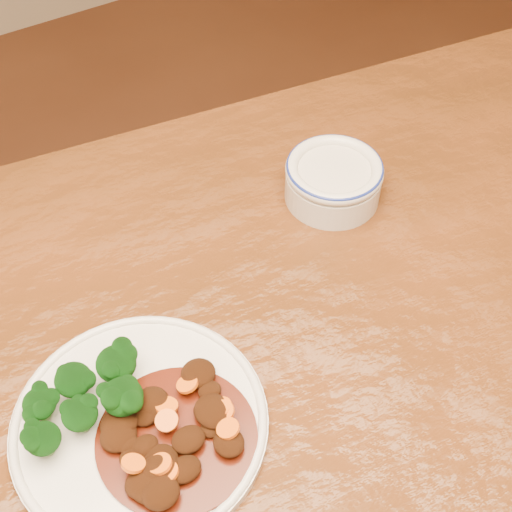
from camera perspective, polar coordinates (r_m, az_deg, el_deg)
dining_table at (r=0.74m, az=-4.03°, el=-17.76°), size 1.61×1.09×0.75m
dinner_plate at (r=0.68m, az=-9.28°, el=-13.04°), size 0.24×0.24×0.01m
broccoli_florets at (r=0.67m, az=-13.38°, el=-10.78°), size 0.12×0.08×0.04m
mince_stew at (r=0.65m, az=-7.06°, el=-14.47°), size 0.15×0.15×0.03m
dip_bowl at (r=0.84m, az=6.22°, el=6.15°), size 0.11×0.11×0.05m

